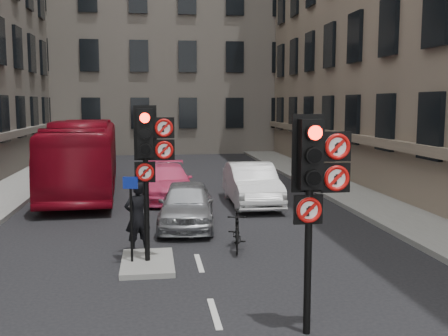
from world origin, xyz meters
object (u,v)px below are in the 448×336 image
object	(u,v)px
bus_red	(83,157)
motorcyclist	(138,217)
signal_near	(315,177)
car_silver	(187,204)
signal_far	(149,149)
info_sign	(131,207)
car_white	(252,184)
motorcycle	(237,230)
car_pink	(167,182)

from	to	relation	value
bus_red	motorcyclist	distance (m)	9.70
signal_near	car_silver	size ratio (longest dim) A/B	0.89
signal_far	bus_red	distance (m)	10.90
motorcyclist	info_sign	xyz separation A→B (m)	(-0.11, -1.15, 0.48)
car_white	bus_red	xyz separation A→B (m)	(-6.49, 3.59, 0.74)
signal_far	motorcyclist	xyz separation A→B (m)	(-0.33, 1.11, -1.79)
car_silver	info_sign	size ratio (longest dim) A/B	2.03
bus_red	info_sign	distance (m)	10.77
car_white	motorcycle	bearing A→B (deg)	-103.80
motorcycle	bus_red	bearing A→B (deg)	126.68
car_white	signal_far	bearing A→B (deg)	-117.57
signal_far	motorcycle	size ratio (longest dim) A/B	2.14
car_pink	motorcyclist	bearing A→B (deg)	-99.05
car_pink	motorcyclist	distance (m)	7.35
motorcycle	info_sign	xyz separation A→B (m)	(-2.62, -1.06, 0.89)
signal_far	car_white	world-z (taller)	signal_far
car_white	motorcycle	distance (m)	6.05
bus_red	motorcycle	distance (m)	10.72
bus_red	car_pink	bearing A→B (deg)	-34.12
car_silver	bus_red	bearing A→B (deg)	125.76
bus_red	info_sign	bearing A→B (deg)	-80.37
signal_near	car_white	distance (m)	11.08
motorcycle	motorcyclist	bearing A→B (deg)	-173.05
motorcyclist	car_silver	bearing A→B (deg)	-138.15
signal_near	car_silver	distance (m)	8.10
car_pink	info_sign	distance (m)	8.54
car_white	car_pink	world-z (taller)	car_white
signal_far	car_silver	distance (m)	4.37
car_silver	motorcyclist	distance (m)	2.98
motorcycle	car_white	bearing A→B (deg)	84.36
signal_far	motorcycle	distance (m)	3.26
signal_near	motorcyclist	world-z (taller)	signal_near
motorcyclist	signal_near	bearing A→B (deg)	99.86
signal_near	bus_red	distance (m)	15.47
car_pink	car_white	bearing A→B (deg)	-27.86
signal_far	car_pink	size ratio (longest dim) A/B	0.78
bus_red	car_white	bearing A→B (deg)	-31.96
motorcyclist	signal_far	bearing A→B (deg)	86.46
signal_far	motorcycle	bearing A→B (deg)	25.02
bus_red	motorcycle	bearing A→B (deg)	-65.23
signal_far	car_pink	xyz separation A→B (m)	(0.65, 8.39, -2.03)
signal_near	bus_red	world-z (taller)	signal_near
bus_red	car_silver	bearing A→B (deg)	-63.12
bus_red	motorcycle	world-z (taller)	bus_red
car_silver	car_pink	world-z (taller)	car_silver
car_white	info_sign	xyz separation A→B (m)	(-4.14, -6.92, 0.63)
car_silver	motorcyclist	world-z (taller)	motorcyclist
info_sign	bus_red	bearing A→B (deg)	114.69
car_pink	motorcycle	distance (m)	7.53
signal_near	car_white	world-z (taller)	signal_near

